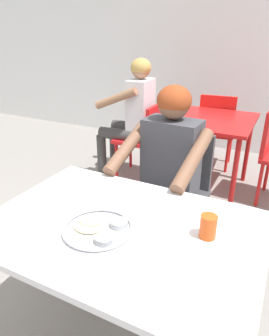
{
  "coord_description": "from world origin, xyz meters",
  "views": [
    {
      "loc": [
        0.56,
        -0.85,
        1.48
      ],
      "look_at": [
        -0.04,
        0.33,
        0.89
      ],
      "focal_mm": 32.71,
      "sensor_mm": 36.0,
      "label": 1
    }
  ],
  "objects_px": {
    "thali_tray": "(99,229)",
    "patron_background": "(133,109)",
    "drinking_cup": "(208,226)",
    "chair_red_far": "(217,127)",
    "diner_foreground": "(165,168)",
    "chair_foreground": "(177,185)",
    "table_background_red": "(206,127)",
    "table_foreground": "(121,240)",
    "chair_red_left": "(144,135)"
  },
  "relations": [
    {
      "from": "drinking_cup",
      "to": "table_background_red",
      "type": "xyz_separation_m",
      "value": [
        -0.48,
        1.81,
        -0.14
      ]
    },
    {
      "from": "thali_tray",
      "to": "chair_red_far",
      "type": "xyz_separation_m",
      "value": [
        -0.09,
        2.53,
        -0.26
      ]
    },
    {
      "from": "thali_tray",
      "to": "patron_background",
      "type": "relative_size",
      "value": 0.23
    },
    {
      "from": "table_background_red",
      "to": "chair_foreground",
      "type": "bearing_deg",
      "value": -85.75
    },
    {
      "from": "drinking_cup",
      "to": "table_foreground",
      "type": "bearing_deg",
      "value": -166.05
    },
    {
      "from": "patron_background",
      "to": "table_background_red",
      "type": "bearing_deg",
      "value": 0.44
    },
    {
      "from": "chair_foreground",
      "to": "diner_foreground",
      "type": "bearing_deg",
      "value": -92.75
    },
    {
      "from": "table_background_red",
      "to": "chair_red_far",
      "type": "height_order",
      "value": "chair_red_far"
    },
    {
      "from": "thali_tray",
      "to": "chair_foreground",
      "type": "height_order",
      "value": "chair_foreground"
    },
    {
      "from": "table_background_red",
      "to": "thali_tray",
      "type": "bearing_deg",
      "value": -87.78
    },
    {
      "from": "diner_foreground",
      "to": "chair_red_far",
      "type": "relative_size",
      "value": 1.4
    },
    {
      "from": "table_foreground",
      "to": "chair_foreground",
      "type": "xyz_separation_m",
      "value": [
        -0.06,
        0.89,
        -0.15
      ]
    },
    {
      "from": "table_foreground",
      "to": "diner_foreground",
      "type": "distance_m",
      "value": 0.67
    },
    {
      "from": "table_foreground",
      "to": "thali_tray",
      "type": "distance_m",
      "value": 0.13
    },
    {
      "from": "thali_tray",
      "to": "chair_red_far",
      "type": "height_order",
      "value": "chair_red_far"
    },
    {
      "from": "drinking_cup",
      "to": "table_background_red",
      "type": "bearing_deg",
      "value": 104.76
    },
    {
      "from": "diner_foreground",
      "to": "chair_red_far",
      "type": "xyz_separation_m",
      "value": [
        -0.08,
        1.79,
        -0.23
      ]
    },
    {
      "from": "thali_tray",
      "to": "diner_foreground",
      "type": "height_order",
      "value": "diner_foreground"
    },
    {
      "from": "drinking_cup",
      "to": "chair_foreground",
      "type": "height_order",
      "value": "chair_foreground"
    },
    {
      "from": "drinking_cup",
      "to": "chair_red_far",
      "type": "relative_size",
      "value": 0.11
    },
    {
      "from": "patron_background",
      "to": "table_foreground",
      "type": "bearing_deg",
      "value": -63.96
    },
    {
      "from": "drinking_cup",
      "to": "chair_red_far",
      "type": "height_order",
      "value": "chair_red_far"
    },
    {
      "from": "thali_tray",
      "to": "chair_foreground",
      "type": "relative_size",
      "value": 0.33
    },
    {
      "from": "thali_tray",
      "to": "patron_background",
      "type": "height_order",
      "value": "patron_background"
    },
    {
      "from": "chair_red_left",
      "to": "table_background_red",
      "type": "bearing_deg",
      "value": 3.12
    },
    {
      "from": "drinking_cup",
      "to": "chair_red_far",
      "type": "xyz_separation_m",
      "value": [
        -0.5,
        2.37,
        -0.3
      ]
    },
    {
      "from": "chair_red_left",
      "to": "table_foreground",
      "type": "bearing_deg",
      "value": -67.45
    },
    {
      "from": "drinking_cup",
      "to": "table_background_red",
      "type": "distance_m",
      "value": 1.88
    },
    {
      "from": "chair_red_left",
      "to": "patron_background",
      "type": "xyz_separation_m",
      "value": [
        -0.15,
        0.03,
        0.26
      ]
    },
    {
      "from": "chair_foreground",
      "to": "diner_foreground",
      "type": "height_order",
      "value": "diner_foreground"
    },
    {
      "from": "thali_tray",
      "to": "chair_red_left",
      "type": "xyz_separation_m",
      "value": [
        -0.71,
        1.94,
        -0.27
      ]
    },
    {
      "from": "table_background_red",
      "to": "chair_red_far",
      "type": "bearing_deg",
      "value": 91.87
    },
    {
      "from": "chair_red_left",
      "to": "diner_foreground",
      "type": "bearing_deg",
      "value": -59.62
    },
    {
      "from": "drinking_cup",
      "to": "diner_foreground",
      "type": "relative_size",
      "value": 0.08
    },
    {
      "from": "chair_red_left",
      "to": "chair_red_far",
      "type": "relative_size",
      "value": 0.94
    },
    {
      "from": "chair_foreground",
      "to": "table_background_red",
      "type": "height_order",
      "value": "chair_foreground"
    },
    {
      "from": "diner_foreground",
      "to": "chair_red_far",
      "type": "height_order",
      "value": "diner_foreground"
    },
    {
      "from": "chair_red_far",
      "to": "chair_foreground",
      "type": "bearing_deg",
      "value": -86.6
    },
    {
      "from": "thali_tray",
      "to": "table_background_red",
      "type": "xyz_separation_m",
      "value": [
        -0.08,
        1.97,
        -0.1
      ]
    },
    {
      "from": "drinking_cup",
      "to": "table_background_red",
      "type": "relative_size",
      "value": 0.11
    },
    {
      "from": "chair_foreground",
      "to": "patron_background",
      "type": "xyz_separation_m",
      "value": [
        -0.86,
        1.0,
        0.23
      ]
    },
    {
      "from": "chair_foreground",
      "to": "table_background_red",
      "type": "distance_m",
      "value": 1.02
    },
    {
      "from": "chair_foreground",
      "to": "diner_foreground",
      "type": "distance_m",
      "value": 0.31
    },
    {
      "from": "patron_background",
      "to": "chair_red_left",
      "type": "bearing_deg",
      "value": -10.81
    },
    {
      "from": "table_foreground",
      "to": "chair_red_left",
      "type": "xyz_separation_m",
      "value": [
        -0.77,
        1.86,
        -0.18
      ]
    },
    {
      "from": "drinking_cup",
      "to": "diner_foreground",
      "type": "bearing_deg",
      "value": 125.5
    },
    {
      "from": "table_foreground",
      "to": "patron_background",
      "type": "height_order",
      "value": "patron_background"
    },
    {
      "from": "patron_background",
      "to": "diner_foreground",
      "type": "bearing_deg",
      "value": -55.2
    },
    {
      "from": "drinking_cup",
      "to": "patron_background",
      "type": "relative_size",
      "value": 0.08
    },
    {
      "from": "chair_foreground",
      "to": "table_background_red",
      "type": "bearing_deg",
      "value": 94.25
    }
  ]
}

